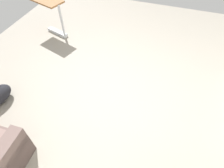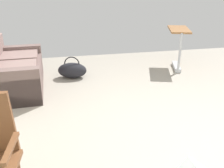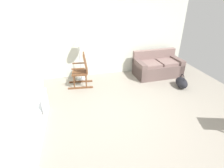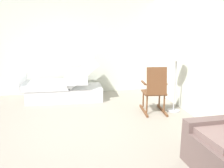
% 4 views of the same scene
% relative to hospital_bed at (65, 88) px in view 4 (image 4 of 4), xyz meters
% --- Properties ---
extents(ground_plane, '(7.33, 7.33, 0.00)m').
position_rel_hospital_bed_xyz_m(ground_plane, '(2.22, 0.11, -0.32)').
color(ground_plane, gray).
extents(back_wall, '(6.06, 0.10, 2.70)m').
position_rel_hospital_bed_xyz_m(back_wall, '(2.22, 2.78, 1.03)').
color(back_wall, silver).
rests_on(back_wall, ground).
extents(side_wall, '(0.10, 5.43, 2.70)m').
position_rel_hospital_bed_xyz_m(side_wall, '(-0.76, 0.11, 1.03)').
color(side_wall, silver).
rests_on(side_wall, ground).
extents(hospital_bed, '(1.06, 2.09, 1.19)m').
position_rel_hospital_bed_xyz_m(hospital_bed, '(0.00, 0.00, 0.00)').
color(hospital_bed, silver).
rests_on(hospital_bed, ground).
extents(rocking_chair, '(0.80, 0.55, 1.05)m').
position_rel_hospital_bed_xyz_m(rocking_chair, '(1.42, 1.98, 0.19)').
color(rocking_chair, brown).
rests_on(rocking_chair, ground).
extents(floor_lamp, '(0.34, 0.34, 1.48)m').
position_rel_hospital_bed_xyz_m(floor_lamp, '(1.41, 2.45, 0.91)').
color(floor_lamp, '#B2B5BA').
rests_on(floor_lamp, ground).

